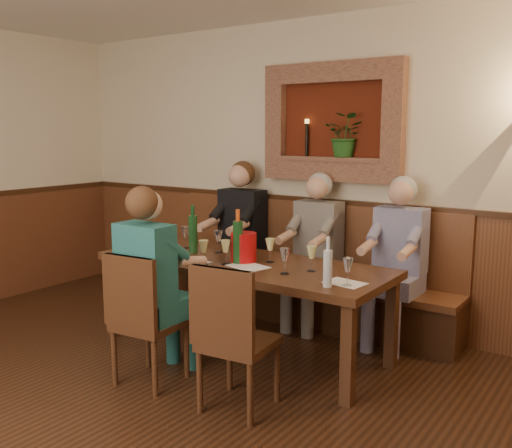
{
  "coord_description": "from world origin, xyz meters",
  "views": [
    {
      "loc": [
        2.63,
        -1.72,
        1.78
      ],
      "look_at": [
        0.1,
        1.9,
        1.05
      ],
      "focal_mm": 40.0,
      "sensor_mm": 36.0,
      "label": 1
    }
  ],
  "objects_px": {
    "dining_table": "(242,270)",
    "water_bottle": "(328,267)",
    "wine_bottle_green_a": "(238,241)",
    "person_bench_mid": "(313,264)",
    "person_bench_right": "(395,277)",
    "chair_near_left": "(149,345)",
    "person_chair_front": "(156,301)",
    "wine_bottle_green_b": "(193,233)",
    "spittoon_bucket": "(244,247)",
    "bench": "(301,286)",
    "chair_near_right": "(238,367)",
    "person_bench_left": "(237,249)"
  },
  "relations": [
    {
      "from": "dining_table",
      "to": "chair_near_right",
      "type": "height_order",
      "value": "chair_near_right"
    },
    {
      "from": "dining_table",
      "to": "chair_near_left",
      "type": "distance_m",
      "value": 0.97
    },
    {
      "from": "spittoon_bucket",
      "to": "chair_near_right",
      "type": "bearing_deg",
      "value": -56.29
    },
    {
      "from": "spittoon_bucket",
      "to": "wine_bottle_green_b",
      "type": "height_order",
      "value": "wine_bottle_green_b"
    },
    {
      "from": "dining_table",
      "to": "person_bench_left",
      "type": "height_order",
      "value": "person_bench_left"
    },
    {
      "from": "wine_bottle_green_a",
      "to": "person_bench_mid",
      "type": "bearing_deg",
      "value": 80.69
    },
    {
      "from": "dining_table",
      "to": "person_bench_mid",
      "type": "xyz_separation_m",
      "value": [
        0.18,
        0.84,
        -0.09
      ]
    },
    {
      "from": "person_bench_mid",
      "to": "person_bench_right",
      "type": "relative_size",
      "value": 1.0
    },
    {
      "from": "chair_near_left",
      "to": "person_bench_mid",
      "type": "distance_m",
      "value": 1.77
    },
    {
      "from": "bench",
      "to": "chair_near_left",
      "type": "relative_size",
      "value": 3.15
    },
    {
      "from": "wine_bottle_green_a",
      "to": "spittoon_bucket",
      "type": "bearing_deg",
      "value": 89.79
    },
    {
      "from": "person_bench_right",
      "to": "wine_bottle_green_b",
      "type": "relative_size",
      "value": 3.47
    },
    {
      "from": "bench",
      "to": "spittoon_bucket",
      "type": "height_order",
      "value": "bench"
    },
    {
      "from": "dining_table",
      "to": "person_bench_left",
      "type": "xyz_separation_m",
      "value": [
        -0.68,
        0.84,
        -0.06
      ]
    },
    {
      "from": "wine_bottle_green_b",
      "to": "water_bottle",
      "type": "height_order",
      "value": "wine_bottle_green_b"
    },
    {
      "from": "person_chair_front",
      "to": "wine_bottle_green_b",
      "type": "distance_m",
      "value": 0.92
    },
    {
      "from": "wine_bottle_green_a",
      "to": "water_bottle",
      "type": "distance_m",
      "value": 0.91
    },
    {
      "from": "wine_bottle_green_a",
      "to": "wine_bottle_green_b",
      "type": "xyz_separation_m",
      "value": [
        -0.55,
        0.1,
        -0.01
      ]
    },
    {
      "from": "spittoon_bucket",
      "to": "person_bench_mid",
      "type": "bearing_deg",
      "value": 79.91
    },
    {
      "from": "chair_near_right",
      "to": "water_bottle",
      "type": "relative_size",
      "value": 2.87
    },
    {
      "from": "person_bench_mid",
      "to": "person_bench_right",
      "type": "xyz_separation_m",
      "value": [
        0.77,
        -0.0,
        0.0
      ]
    },
    {
      "from": "chair_near_right",
      "to": "person_bench_mid",
      "type": "relative_size",
      "value": 0.69
    },
    {
      "from": "wine_bottle_green_a",
      "to": "person_chair_front",
      "type": "bearing_deg",
      "value": -107.67
    },
    {
      "from": "dining_table",
      "to": "water_bottle",
      "type": "xyz_separation_m",
      "value": [
        0.92,
        -0.29,
        0.21
      ]
    },
    {
      "from": "dining_table",
      "to": "person_chair_front",
      "type": "distance_m",
      "value": 0.81
    },
    {
      "from": "person_bench_left",
      "to": "bench",
      "type": "bearing_deg",
      "value": 8.96
    },
    {
      "from": "person_bench_left",
      "to": "person_bench_right",
      "type": "bearing_deg",
      "value": 0.08
    },
    {
      "from": "bench",
      "to": "water_bottle",
      "type": "height_order",
      "value": "bench"
    },
    {
      "from": "chair_near_left",
      "to": "person_chair_front",
      "type": "distance_m",
      "value": 0.32
    },
    {
      "from": "person_bench_right",
      "to": "water_bottle",
      "type": "bearing_deg",
      "value": -91.89
    },
    {
      "from": "dining_table",
      "to": "spittoon_bucket",
      "type": "xyz_separation_m",
      "value": [
        0.03,
        -0.02,
        0.19
      ]
    },
    {
      "from": "person_chair_front",
      "to": "dining_table",
      "type": "bearing_deg",
      "value": 76.18
    },
    {
      "from": "person_chair_front",
      "to": "wine_bottle_green_a",
      "type": "relative_size",
      "value": 3.31
    },
    {
      "from": "person_bench_mid",
      "to": "wine_bottle_green_a",
      "type": "relative_size",
      "value": 3.31
    },
    {
      "from": "person_bench_right",
      "to": "person_bench_mid",
      "type": "bearing_deg",
      "value": 179.99
    },
    {
      "from": "chair_near_left",
      "to": "person_chair_front",
      "type": "height_order",
      "value": "person_chair_front"
    },
    {
      "from": "dining_table",
      "to": "person_bench_left",
      "type": "relative_size",
      "value": 1.62
    },
    {
      "from": "bench",
      "to": "person_chair_front",
      "type": "bearing_deg",
      "value": -96.34
    },
    {
      "from": "dining_table",
      "to": "water_bottle",
      "type": "bearing_deg",
      "value": -17.49
    },
    {
      "from": "chair_near_left",
      "to": "wine_bottle_green_b",
      "type": "bearing_deg",
      "value": 105.18
    },
    {
      "from": "dining_table",
      "to": "person_bench_left",
      "type": "bearing_deg",
      "value": 129.21
    },
    {
      "from": "chair_near_left",
      "to": "person_chair_front",
      "type": "bearing_deg",
      "value": 85.55
    },
    {
      "from": "dining_table",
      "to": "bench",
      "type": "bearing_deg",
      "value": 90.0
    },
    {
      "from": "water_bottle",
      "to": "bench",
      "type": "bearing_deg",
      "value": 126.67
    },
    {
      "from": "bench",
      "to": "person_bench_right",
      "type": "xyz_separation_m",
      "value": [
        0.95,
        -0.11,
        0.25
      ]
    },
    {
      "from": "bench",
      "to": "chair_near_right",
      "type": "distance_m",
      "value": 1.84
    },
    {
      "from": "dining_table",
      "to": "chair_near_left",
      "type": "xyz_separation_m",
      "value": [
        -0.19,
        -0.86,
        -0.4
      ]
    },
    {
      "from": "water_bottle",
      "to": "person_bench_left",
      "type": "bearing_deg",
      "value": 144.88
    },
    {
      "from": "chair_near_right",
      "to": "wine_bottle_green_a",
      "type": "relative_size",
      "value": 2.27
    },
    {
      "from": "bench",
      "to": "spittoon_bucket",
      "type": "distance_m",
      "value": 1.1
    }
  ]
}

